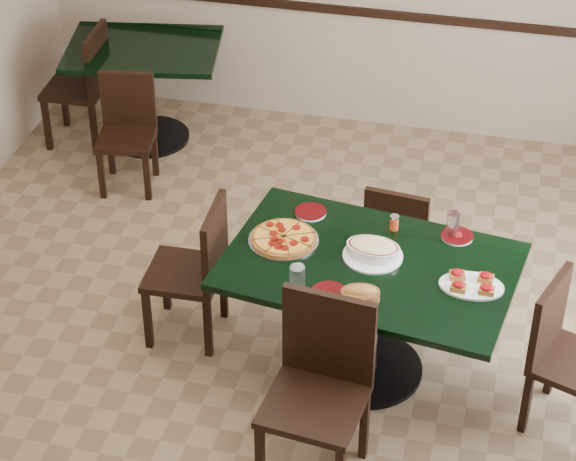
% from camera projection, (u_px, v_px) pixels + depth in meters
% --- Properties ---
extents(floor, '(5.50, 5.50, 0.00)m').
position_uv_depth(floor, '(296.00, 361.00, 6.34)').
color(floor, olive).
rests_on(floor, ground).
extents(room_shell, '(5.50, 5.50, 5.50)m').
position_uv_depth(room_shell, '(523.00, 58.00, 6.84)').
color(room_shell, silver).
rests_on(room_shell, floor).
extents(main_table, '(1.62, 1.17, 0.75)m').
position_uv_depth(main_table, '(369.00, 291.00, 5.95)').
color(main_table, black).
rests_on(main_table, floor).
extents(back_table, '(1.18, 0.94, 0.75)m').
position_uv_depth(back_table, '(145.00, 75.00, 8.03)').
color(back_table, black).
rests_on(back_table, floor).
extents(chair_far, '(0.42, 0.42, 0.80)m').
position_uv_depth(chair_far, '(398.00, 236.00, 6.56)').
color(chair_far, black).
rests_on(chair_far, floor).
extents(chair_near, '(0.52, 0.52, 1.00)m').
position_uv_depth(chair_near, '(320.00, 379.00, 5.40)').
color(chair_near, black).
rests_on(chair_near, floor).
extents(chair_right, '(0.52, 0.52, 0.87)m').
position_uv_depth(chair_right, '(564.00, 349.00, 5.70)').
color(chair_right, black).
rests_on(chair_right, floor).
extents(chair_left, '(0.42, 0.42, 0.88)m').
position_uv_depth(chair_left, '(198.00, 265.00, 6.26)').
color(chair_left, black).
rests_on(chair_left, floor).
extents(back_chair_near, '(0.42, 0.42, 0.80)m').
position_uv_depth(back_chair_near, '(127.00, 126.00, 7.62)').
color(back_chair_near, black).
rests_on(back_chair_near, floor).
extents(back_chair_left, '(0.43, 0.43, 0.89)m').
position_uv_depth(back_chair_left, '(85.00, 80.00, 8.02)').
color(back_chair_left, black).
rests_on(back_chair_left, floor).
extents(pepperoni_pizza, '(0.38, 0.38, 0.04)m').
position_uv_depth(pepperoni_pizza, '(284.00, 238.00, 6.00)').
color(pepperoni_pizza, silver).
rests_on(pepperoni_pizza, main_table).
extents(lasagna_casserole, '(0.32, 0.32, 0.09)m').
position_uv_depth(lasagna_casserole, '(373.00, 250.00, 5.87)').
color(lasagna_casserole, white).
rests_on(lasagna_casserole, main_table).
extents(bread_basket, '(0.22, 0.18, 0.09)m').
position_uv_depth(bread_basket, '(360.00, 294.00, 5.57)').
color(bread_basket, brown).
rests_on(bread_basket, main_table).
extents(bruschetta_platter, '(0.34, 0.23, 0.05)m').
position_uv_depth(bruschetta_platter, '(472.00, 283.00, 5.67)').
color(bruschetta_platter, white).
rests_on(bruschetta_platter, main_table).
extents(side_plate_near, '(0.19, 0.19, 0.02)m').
position_uv_depth(side_plate_near, '(329.00, 294.00, 5.63)').
color(side_plate_near, white).
rests_on(side_plate_near, main_table).
extents(side_plate_far_r, '(0.17, 0.17, 0.03)m').
position_uv_depth(side_plate_far_r, '(457.00, 236.00, 6.03)').
color(side_plate_far_r, white).
rests_on(side_plate_far_r, main_table).
extents(side_plate_far_l, '(0.18, 0.18, 0.02)m').
position_uv_depth(side_plate_far_l, '(311.00, 212.00, 6.21)').
color(side_plate_far_l, white).
rests_on(side_plate_far_l, main_table).
extents(napkin_setting, '(0.19, 0.19, 0.01)m').
position_uv_depth(napkin_setting, '(306.00, 299.00, 5.60)').
color(napkin_setting, silver).
rests_on(napkin_setting, main_table).
extents(water_glass_a, '(0.07, 0.07, 0.15)m').
position_uv_depth(water_glass_a, '(453.00, 224.00, 6.01)').
color(water_glass_a, silver).
rests_on(water_glass_a, main_table).
extents(water_glass_b, '(0.08, 0.08, 0.17)m').
position_uv_depth(water_glass_b, '(297.00, 281.00, 5.59)').
color(water_glass_b, silver).
rests_on(water_glass_b, main_table).
extents(pepper_shaker, '(0.05, 0.05, 0.09)m').
position_uv_depth(pepper_shaker, '(394.00, 222.00, 6.07)').
color(pepper_shaker, '#C94515').
rests_on(pepper_shaker, main_table).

